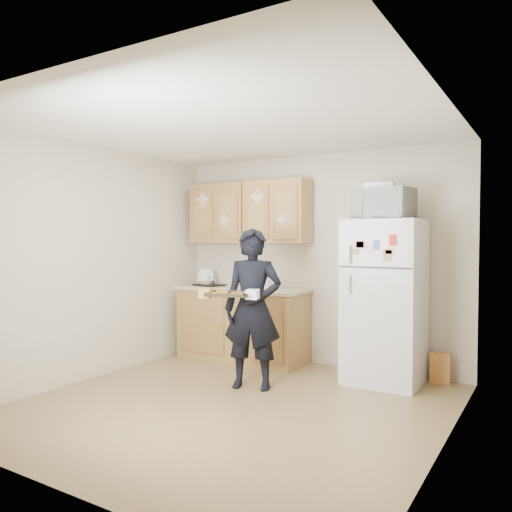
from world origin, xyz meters
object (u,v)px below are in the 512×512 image
(microwave, at_px, (383,204))
(dish_rack, at_px, (209,280))
(refrigerator, at_px, (385,301))
(person, at_px, (253,308))
(baking_tray, at_px, (229,295))

(microwave, height_order, dish_rack, microwave)
(refrigerator, relative_size, microwave, 2.98)
(person, bearing_deg, refrigerator, 21.46)
(person, height_order, dish_rack, person)
(microwave, bearing_deg, person, -134.29)
(dish_rack, bearing_deg, person, -36.61)
(refrigerator, bearing_deg, baking_tray, -134.90)
(refrigerator, relative_size, person, 1.06)
(microwave, bearing_deg, refrigerator, 85.62)
(person, xyz_separation_m, dish_rack, (-1.21, 0.90, 0.17))
(baking_tray, xyz_separation_m, microwave, (1.15, 1.12, 0.90))
(person, relative_size, baking_tray, 3.95)
(baking_tray, bearing_deg, microwave, 26.07)
(baking_tray, height_order, dish_rack, dish_rack)
(baking_tray, distance_m, microwave, 1.84)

